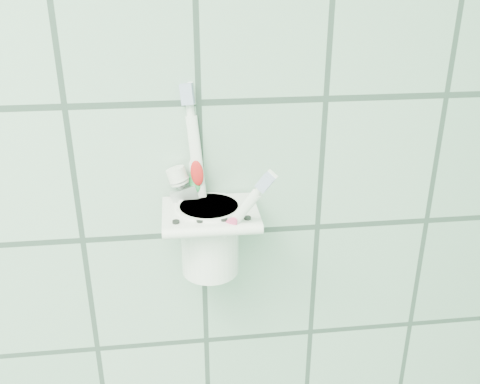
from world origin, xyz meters
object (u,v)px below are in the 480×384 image
object	(u,v)px
cup	(210,236)
toothbrush_orange	(196,198)
toothbrush_pink	(206,177)
holder_bracket	(210,215)
toothbrush_blue	(200,189)
toothpaste_tube	(204,207)

from	to	relation	value
cup	toothbrush_orange	size ratio (longest dim) A/B	0.52
toothbrush_pink	toothbrush_orange	bearing A→B (deg)	-112.95
holder_bracket	toothbrush_orange	xyz separation A→B (m)	(-0.02, 0.00, 0.02)
toothbrush_blue	toothpaste_tube	size ratio (longest dim) A/B	1.57
toothbrush_orange	toothpaste_tube	bearing A→B (deg)	95.16
cup	toothpaste_tube	bearing A→B (deg)	107.77
holder_bracket	toothbrush_pink	distance (m)	0.05
cup	toothbrush_orange	bearing A→B (deg)	-173.34
cup	toothpaste_tube	world-z (taller)	toothpaste_tube
toothbrush_blue	toothbrush_pink	bearing A→B (deg)	79.46
toothbrush_pink	toothbrush_orange	distance (m)	0.03
toothbrush_blue	toothpaste_tube	distance (m)	0.05
holder_bracket	cup	distance (m)	0.03
holder_bracket	cup	size ratio (longest dim) A/B	1.25
cup	holder_bracket	bearing A→B (deg)	-73.25
holder_bracket	toothpaste_tube	bearing A→B (deg)	107.59
toothbrush_pink	toothbrush_orange	size ratio (longest dim) A/B	1.28
toothbrush_pink	toothbrush_orange	xyz separation A→B (m)	(-0.01, -0.02, -0.02)
cup	toothbrush_pink	size ratio (longest dim) A/B	0.41
toothpaste_tube	toothbrush_orange	bearing A→B (deg)	-123.62
toothbrush_pink	holder_bracket	bearing A→B (deg)	-70.70
toothbrush_orange	toothpaste_tube	distance (m)	0.03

